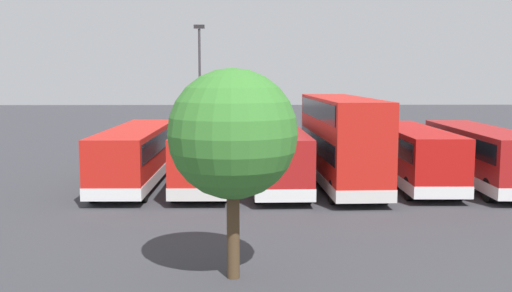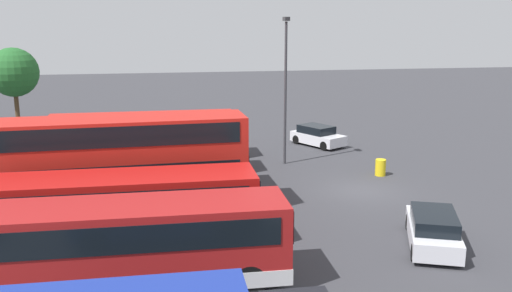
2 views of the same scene
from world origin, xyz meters
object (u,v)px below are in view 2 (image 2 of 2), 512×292
at_px(bus_single_deck_fourth, 132,163).
at_px(bus_single_deck_second, 124,209).
at_px(car_small_green, 318,136).
at_px(lamp_post_tall, 286,81).
at_px(waste_bin_yellow, 380,167).
at_px(bus_single_deck_near_end, 119,244).
at_px(bus_single_deck_fifth, 138,148).
at_px(car_hatchback_silver, 433,229).
at_px(bus_double_decker_third, 121,164).
at_px(bus_single_deck_sixth, 143,135).

bearing_deg(bus_single_deck_fourth, bus_single_deck_second, 179.52).
relative_size(car_small_green, lamp_post_tall, 0.48).
xyz_separation_m(bus_single_deck_fourth, waste_bin_yellow, (0.96, -13.90, -1.15)).
bearing_deg(bus_single_deck_near_end, car_small_green, -32.62).
height_order(bus_single_deck_fifth, car_hatchback_silver, bus_single_deck_fifth).
bearing_deg(bus_double_decker_third, bus_single_deck_fifth, -4.52).
relative_size(bus_single_deck_second, car_small_green, 2.40).
bearing_deg(lamp_post_tall, bus_single_deck_sixth, 73.03).
height_order(bus_single_deck_sixth, car_hatchback_silver, bus_single_deck_sixth).
height_order(bus_single_deck_second, lamp_post_tall, lamp_post_tall).
bearing_deg(car_small_green, bus_single_deck_fifth, 114.31).
height_order(car_small_green, lamp_post_tall, lamp_post_tall).
xyz_separation_m(bus_double_decker_third, car_small_green, (12.50, -12.93, -1.75)).
height_order(bus_double_decker_third, bus_single_deck_fifth, bus_double_decker_third).
bearing_deg(bus_single_deck_second, bus_single_deck_near_end, 179.76).
xyz_separation_m(bus_double_decker_third, waste_bin_yellow, (4.26, -14.24, -1.97)).
xyz_separation_m(bus_single_deck_near_end, bus_single_deck_sixth, (17.83, -0.53, 0.00)).
bearing_deg(car_hatchback_silver, lamp_post_tall, 11.47).
relative_size(bus_single_deck_near_end, waste_bin_yellow, 11.81).
bearing_deg(bus_double_decker_third, bus_single_deck_near_end, -177.92).
distance_m(bus_single_deck_near_end, bus_double_decker_third, 7.34).
height_order(bus_single_deck_near_end, car_hatchback_silver, bus_single_deck_near_end).
bearing_deg(lamp_post_tall, bus_double_decker_third, 129.96).
xyz_separation_m(bus_single_deck_fifth, car_hatchback_silver, (-12.68, -11.66, -0.92)).
xyz_separation_m(bus_single_deck_fifth, bus_single_deck_sixth, (3.64, -0.25, 0.00)).
xyz_separation_m(bus_single_deck_fourth, bus_single_deck_sixth, (7.25, -0.45, 0.00)).
relative_size(bus_single_deck_near_end, car_small_green, 2.60).
relative_size(bus_single_deck_fourth, car_hatchback_silver, 2.39).
xyz_separation_m(bus_double_decker_third, bus_single_deck_fourth, (3.30, -0.34, -0.83)).
bearing_deg(bus_double_decker_third, bus_single_deck_fourth, -5.86).
distance_m(bus_single_deck_second, car_small_green, 20.63).
bearing_deg(bus_single_deck_fifth, bus_single_deck_sixth, -3.86).
distance_m(bus_single_deck_fourth, bus_single_deck_fifth, 3.62).
bearing_deg(bus_single_deck_sixth, bus_single_deck_fifth, 176.14).
height_order(bus_single_deck_fifth, waste_bin_yellow, bus_single_deck_fifth).
xyz_separation_m(bus_double_decker_third, bus_single_deck_sixth, (10.54, -0.79, -0.83)).
distance_m(bus_single_deck_fourth, waste_bin_yellow, 13.98).
bearing_deg(car_hatchback_silver, car_small_green, -2.26).
bearing_deg(waste_bin_yellow, bus_single_deck_second, 119.90).
bearing_deg(bus_single_deck_sixth, bus_single_deck_second, 177.95).
distance_m(bus_single_deck_near_end, bus_single_deck_fourth, 10.58).
xyz_separation_m(bus_single_deck_sixth, waste_bin_yellow, (-6.29, -13.45, -1.15)).
height_order(bus_single_deck_second, car_small_green, bus_single_deck_second).
relative_size(bus_single_deck_second, car_hatchback_silver, 2.15).
height_order(bus_single_deck_sixth, lamp_post_tall, lamp_post_tall).
distance_m(bus_single_deck_fourth, lamp_post_tall, 10.80).
bearing_deg(bus_single_deck_fifth, bus_single_deck_fourth, 176.70).
distance_m(bus_single_deck_fourth, car_small_green, 15.62).
relative_size(bus_single_deck_fourth, bus_single_deck_sixth, 0.98).
height_order(bus_single_deck_near_end, lamp_post_tall, lamp_post_tall).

